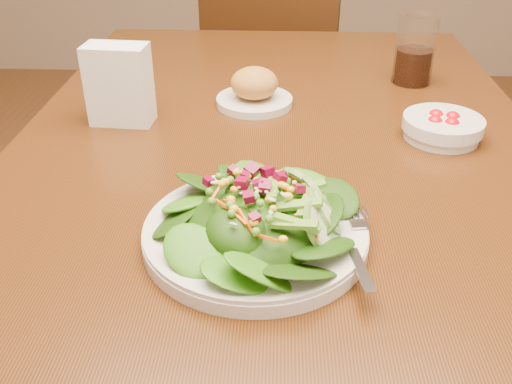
# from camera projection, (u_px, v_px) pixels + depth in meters

# --- Properties ---
(dining_table) EXTENTS (0.90, 1.40, 0.75)m
(dining_table) POSITION_uv_depth(u_px,v_px,m) (278.00, 202.00, 0.98)
(dining_table) COLOR #4B280F
(dining_table) RESTS_ON ground_plane
(chair_far) EXTENTS (0.54, 0.54, 0.97)m
(chair_far) POSITION_uv_depth(u_px,v_px,m) (277.00, 72.00, 1.94)
(chair_far) COLOR black
(chair_far) RESTS_ON ground_plane
(salad_plate) EXTENTS (0.28, 0.28, 0.08)m
(salad_plate) POSITION_uv_depth(u_px,v_px,m) (263.00, 222.00, 0.70)
(salad_plate) COLOR silver
(salad_plate) RESTS_ON dining_table
(bread_plate) EXTENTS (0.14, 0.14, 0.07)m
(bread_plate) POSITION_uv_depth(u_px,v_px,m) (254.00, 90.00, 1.07)
(bread_plate) COLOR silver
(bread_plate) RESTS_ON dining_table
(tomato_bowl) EXTENTS (0.13, 0.13, 0.04)m
(tomato_bowl) POSITION_uv_depth(u_px,v_px,m) (442.00, 127.00, 0.95)
(tomato_bowl) COLOR silver
(tomato_bowl) RESTS_ON dining_table
(drinking_glass) EXTENTS (0.08, 0.08, 0.14)m
(drinking_glass) POSITION_uv_depth(u_px,v_px,m) (414.00, 54.00, 1.16)
(drinking_glass) COLOR silver
(drinking_glass) RESTS_ON dining_table
(napkin_holder) EXTENTS (0.11, 0.07, 0.14)m
(napkin_holder) POSITION_uv_depth(u_px,v_px,m) (119.00, 83.00, 0.99)
(napkin_holder) COLOR white
(napkin_holder) RESTS_ON dining_table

